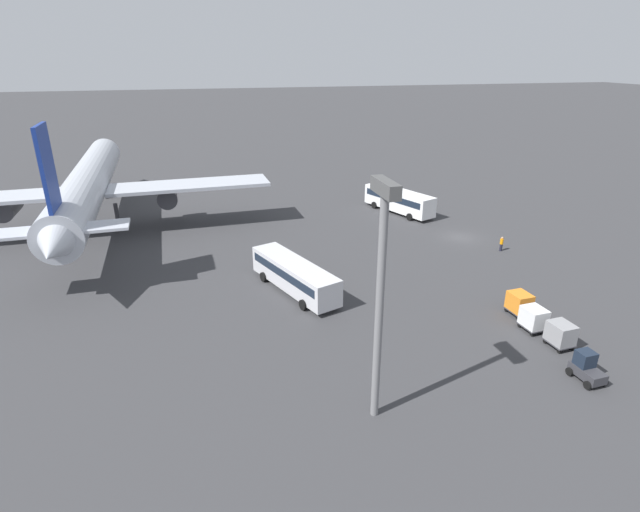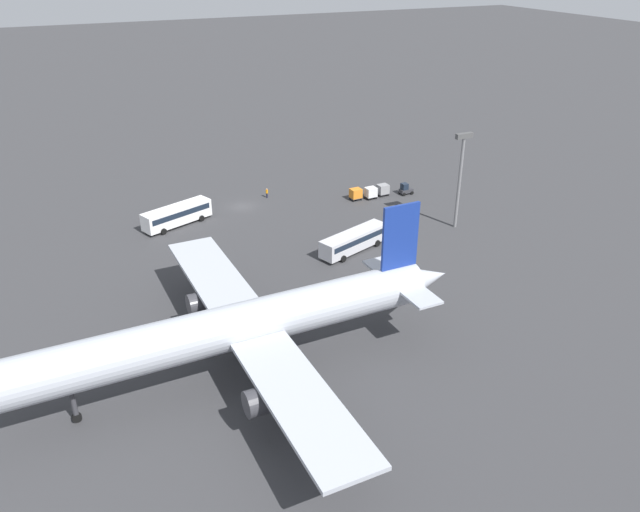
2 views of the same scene
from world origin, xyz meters
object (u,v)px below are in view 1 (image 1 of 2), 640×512
worker_person (501,244)px  cargo_cart_grey (561,334)px  airplane (88,185)px  baggage_tug (587,368)px  shuttle_bus_far (294,274)px  cargo_cart_white (534,318)px  shuttle_bus_near (399,199)px  cargo_cart_orange (519,302)px

worker_person → cargo_cart_grey: size_ratio=0.83×
airplane → baggage_tug: bearing=-140.4°
shuttle_bus_far → worker_person: bearing=-100.4°
shuttle_bus_far → baggage_tug: (-19.27, -16.94, -0.88)m
cargo_cart_grey → cargo_cart_white: (2.72, 0.44, 0.00)m
shuttle_bus_near → cargo_cart_orange: size_ratio=5.69×
cargo_cart_grey → cargo_cart_orange: size_ratio=1.00×
baggage_tug → cargo_cart_grey: baggage_tug is taller
cargo_cart_grey → cargo_cart_orange: same height
baggage_tug → cargo_cart_grey: (4.08, -1.11, 0.25)m
airplane → cargo_cart_white: (-37.18, -39.10, -4.80)m
worker_person → cargo_cart_orange: 15.90m
airplane → shuttle_bus_near: size_ratio=4.41×
cargo_cart_grey → shuttle_bus_near: bearing=-3.4°
shuttle_bus_near → baggage_tug: 40.98m
baggage_tug → cargo_cart_orange: bearing=-9.9°
airplane → cargo_cart_orange: (-34.47, -39.66, -4.80)m
cargo_cart_grey → shuttle_bus_far: bearing=49.9°
cargo_cart_grey → cargo_cart_white: size_ratio=1.00×
baggage_tug → worker_person: (23.49, -8.80, -0.07)m
cargo_cart_white → baggage_tug: bearing=174.3°
worker_person → airplane: bearing=66.5°
cargo_cart_orange → worker_person: bearing=-28.4°
shuttle_bus_near → cargo_cart_white: 34.14m
shuttle_bus_near → cargo_cart_grey: 36.82m
baggage_tug → cargo_cart_white: 6.83m
worker_person → shuttle_bus_far: bearing=99.3°
baggage_tug → cargo_cart_grey: bearing=-17.7°
baggage_tug → worker_person: size_ratio=1.41×
cargo_cart_white → airplane: bearing=46.4°
baggage_tug → worker_person: 25.09m
shuttle_bus_far → cargo_cart_orange: shuttle_bus_far is taller
worker_person → cargo_cart_orange: (-13.98, 7.56, 0.32)m
airplane → baggage_tug: size_ratio=21.47×
airplane → cargo_cart_white: bearing=-135.1°
baggage_tug → cargo_cart_grey: size_ratio=1.17×
shuttle_bus_near → cargo_cart_grey: size_ratio=5.69×
cargo_cart_white → cargo_cart_orange: bearing=-11.7°
baggage_tug → cargo_cart_grey: 4.24m
cargo_cart_white → shuttle_bus_near: bearing=-4.4°
worker_person → shuttle_bus_near: bearing=17.7°
worker_person → cargo_cart_white: size_ratio=0.83×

